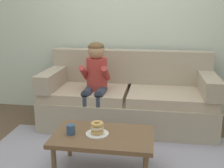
# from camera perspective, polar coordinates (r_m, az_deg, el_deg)

# --- Properties ---
(ground) EXTENTS (10.00, 10.00, 0.00)m
(ground) POSITION_cam_1_polar(r_m,az_deg,el_deg) (3.08, -0.68, -13.98)
(ground) COLOR brown
(wall_back) EXTENTS (8.00, 0.10, 2.80)m
(wall_back) POSITION_cam_1_polar(r_m,az_deg,el_deg) (4.08, 2.62, 13.65)
(wall_back) COLOR beige
(wall_back) RESTS_ON ground
(area_rug) EXTENTS (2.58, 1.65, 0.01)m
(area_rug) POSITION_cam_1_polar(r_m,az_deg,el_deg) (2.86, -1.55, -16.25)
(area_rug) COLOR #9993A3
(area_rug) RESTS_ON ground
(couch) EXTENTS (2.17, 0.90, 0.95)m
(couch) POSITION_cam_1_polar(r_m,az_deg,el_deg) (3.70, 3.26, -3.12)
(couch) COLOR tan
(couch) RESTS_ON ground
(coffee_table) EXTENTS (0.92, 0.57, 0.38)m
(coffee_table) POSITION_cam_1_polar(r_m,az_deg,el_deg) (2.63, -1.79, -10.98)
(coffee_table) COLOR brown
(coffee_table) RESTS_ON ground
(person_child) EXTENTS (0.34, 0.58, 1.10)m
(person_child) POSITION_cam_1_polar(r_m,az_deg,el_deg) (3.47, -3.34, 1.28)
(person_child) COLOR #AD3833
(person_child) RESTS_ON ground
(plate) EXTENTS (0.21, 0.21, 0.01)m
(plate) POSITION_cam_1_polar(r_m,az_deg,el_deg) (2.61, -3.00, -10.02)
(plate) COLOR white
(plate) RESTS_ON coffee_table
(donut) EXTENTS (0.16, 0.16, 0.04)m
(donut) POSITION_cam_1_polar(r_m,az_deg,el_deg) (2.60, -3.01, -9.52)
(donut) COLOR tan
(donut) RESTS_ON plate
(donut_second) EXTENTS (0.17, 0.17, 0.04)m
(donut_second) POSITION_cam_1_polar(r_m,az_deg,el_deg) (2.58, -3.02, -8.79)
(donut_second) COLOR beige
(donut_second) RESTS_ON donut
(donut_third) EXTENTS (0.16, 0.16, 0.04)m
(donut_third) POSITION_cam_1_polar(r_m,az_deg,el_deg) (2.57, -3.03, -8.06)
(donut_third) COLOR tan
(donut_third) RESTS_ON donut_second
(mug) EXTENTS (0.08, 0.08, 0.09)m
(mug) POSITION_cam_1_polar(r_m,az_deg,el_deg) (2.63, -8.34, -9.08)
(mug) COLOR #334C72
(mug) RESTS_ON coffee_table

